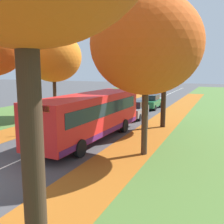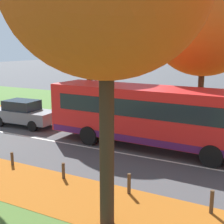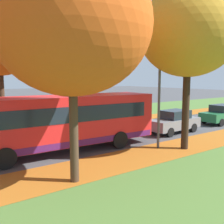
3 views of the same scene
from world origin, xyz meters
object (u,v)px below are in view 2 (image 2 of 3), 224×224
at_px(tree_right_near, 204,29).
at_px(bollard_fourth, 129,184).
at_px(bollard_third, 212,202).
at_px(bollard_fifth, 63,171).
at_px(streetlamp_right, 93,66).
at_px(tree_right_mid, 89,24).
at_px(car_grey_lead, 24,113).
at_px(bollard_sixth, 12,159).
at_px(bus, 151,114).

relative_size(tree_right_near, bollard_fourth, 11.66).
xyz_separation_m(bollard_third, bollard_fourth, (0.01, 2.72, -0.01)).
distance_m(bollard_fifth, streetlamp_right, 8.60).
distance_m(bollard_fourth, bollard_fifth, 2.72).
relative_size(tree_right_near, bollard_fifth, 13.60).
bearing_deg(tree_right_mid, car_grey_lead, 138.83).
bearing_deg(bollard_sixth, streetlamp_right, 2.95).
relative_size(bollard_fifth, bus, 0.06).
xyz_separation_m(bollard_fourth, bollard_sixth, (0.05, 5.44, -0.08)).
bearing_deg(tree_right_mid, bus, -121.60).
distance_m(bollard_third, bus, 6.52).
distance_m(tree_right_mid, bollard_third, 14.16).
bearing_deg(streetlamp_right, bus, -115.13).
height_order(bollard_fourth, bus, bus).
bearing_deg(bollard_fourth, bollard_sixth, 89.44).
distance_m(bollard_sixth, car_grey_lead, 6.78).
relative_size(tree_right_mid, car_grey_lead, 2.04).
relative_size(tree_right_near, streetlamp_right, 1.40).
bearing_deg(bus, bollard_fourth, -166.99).
height_order(tree_right_near, streetlamp_right, tree_right_near).
relative_size(bollard_sixth, car_grey_lead, 0.13).
distance_m(bollard_fifth, car_grey_lead, 8.81).
bearing_deg(bollard_third, streetlamp_right, 49.70).
bearing_deg(bus, car_grey_lead, 88.44).
height_order(streetlamp_right, car_grey_lead, streetlamp_right).
relative_size(tree_right_near, bollard_sixth, 14.84).
xyz_separation_m(bollard_third, streetlamp_right, (7.24, 8.53, 3.37)).
relative_size(tree_right_mid, streetlamp_right, 1.45).
bearing_deg(bollard_fifth, tree_right_mid, 25.75).
bearing_deg(tree_right_near, car_grey_lead, 110.92).
xyz_separation_m(bollard_fourth, car_grey_lead, (5.29, 9.72, 0.45)).
bearing_deg(bollard_fourth, bollard_fifth, 90.67).
bearing_deg(tree_right_mid, streetlamp_right, -141.56).
distance_m(tree_right_near, bus, 5.96).
height_order(tree_right_mid, bollard_third, tree_right_mid).
xyz_separation_m(tree_right_near, streetlamp_right, (-1.88, 6.08, -2.10)).
distance_m(bollard_third, car_grey_lead, 13.53).
distance_m(tree_right_mid, bus, 8.13).
xyz_separation_m(bollard_sixth, bus, (5.00, -4.27, 1.42)).
height_order(bollard_fourth, bollard_fifth, bollard_fourth).
bearing_deg(bollard_fourth, streetlamp_right, 38.79).
height_order(bollard_sixth, streetlamp_right, streetlamp_right).
relative_size(tree_right_mid, bollard_fifth, 14.07).
bearing_deg(bollard_fourth, tree_right_mid, 38.74).
xyz_separation_m(bollard_fifth, bus, (5.08, -1.55, 1.39)).
distance_m(bollard_third, bollard_fifth, 5.44).
height_order(bollard_fifth, bus, bus).
distance_m(tree_right_near, bollard_third, 10.90).
height_order(tree_right_mid, bollard_fourth, tree_right_mid).
relative_size(bollard_third, bollard_sixth, 1.31).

